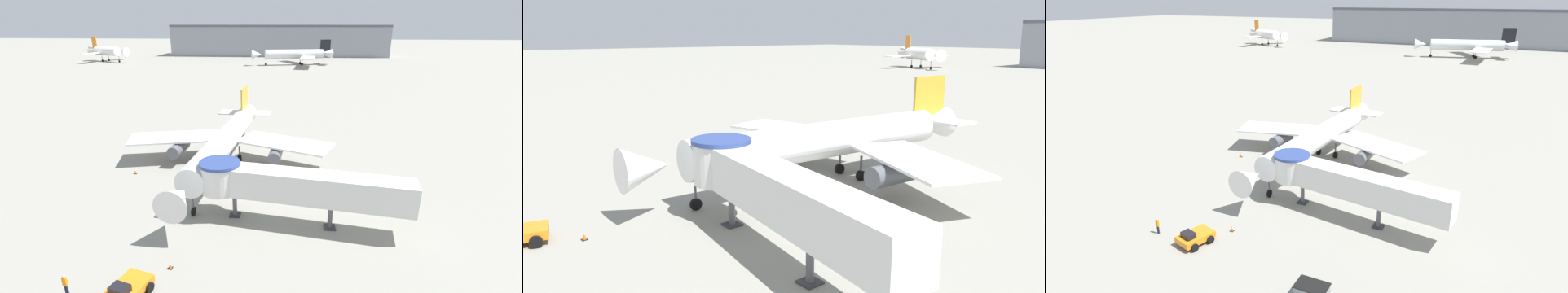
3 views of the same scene
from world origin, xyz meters
TOP-DOWN VIEW (x-y plane):
  - ground_plane at (0.00, 0.00)m, footprint 800.00×800.00m
  - main_airplane at (1.23, 1.65)m, footprint 28.93×33.63m
  - jet_bridge at (9.65, -11.72)m, footprint 20.26×6.21m
  - pushback_tug_orange at (-1.40, -22.70)m, footprint 3.14×3.72m
  - traffic_cone_near_nose at (0.59, -19.42)m, footprint 0.36×0.36m
  - traffic_cone_port_wing at (-10.07, -1.74)m, footprint 0.39×0.39m
  - ground_crew_marshaller at (-5.87, -22.87)m, footprint 0.35×0.23m
  - background_jet_orange_tail at (-83.36, 131.95)m, footprint 25.87×24.84m
  - background_jet_black_tail at (11.58, 125.16)m, footprint 37.83×38.64m
  - terminal_building at (1.64, 175.00)m, footprint 124.62×23.72m

SIDE VIEW (x-z plane):
  - ground_plane at x=0.00m, z-range 0.00..0.00m
  - traffic_cone_near_nose at x=0.59m, z-range -0.02..0.58m
  - traffic_cone_port_wing at x=-10.07m, z-range -0.02..0.63m
  - pushback_tug_orange at x=-1.40m, z-range -0.05..1.44m
  - ground_crew_marshaller at x=-5.87m, z-range 0.13..1.86m
  - main_airplane at x=1.23m, z-range -0.63..7.96m
  - jet_bridge at x=9.65m, z-range 1.19..6.93m
  - background_jet_black_tail at x=11.58m, z-range -0.72..10.60m
  - background_jet_orange_tail at x=-83.36m, z-range -0.76..11.17m
  - terminal_building at x=1.64m, z-range 0.01..17.57m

